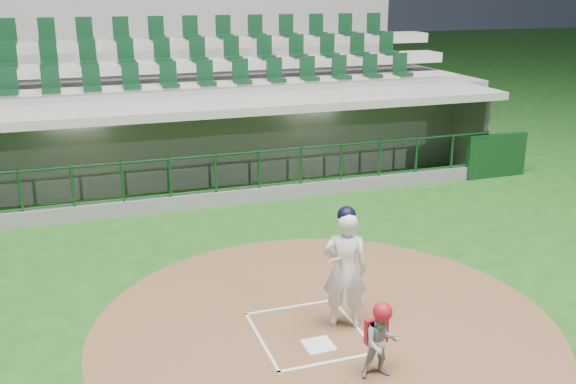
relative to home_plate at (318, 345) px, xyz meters
name	(u,v)px	position (x,y,z in m)	size (l,w,h in m)	color
ground	(302,324)	(0.00, 0.70, -0.02)	(120.00, 120.00, 0.00)	#1A4C15
dirt_circle	(325,326)	(0.30, 0.50, -0.02)	(7.20, 7.20, 0.01)	brown
home_plate	(318,345)	(0.00, 0.00, 0.00)	(0.43, 0.43, 0.02)	white
batter_box_chalk	(309,332)	(0.00, 0.40, 0.00)	(1.55, 1.80, 0.01)	silver
dugout_structure	(205,149)	(0.14, 8.54, 0.93)	(16.40, 3.70, 3.00)	slate
seating_deck	(179,111)	(0.00, 11.61, 1.40)	(17.00, 6.72, 5.15)	gray
batter	(345,268)	(0.59, 0.44, 0.96)	(0.94, 0.98, 1.94)	white
catcher	(381,340)	(0.50, -0.96, 0.54)	(0.55, 0.45, 1.09)	#98989D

